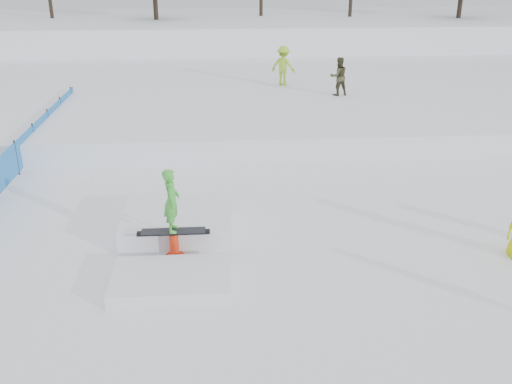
{
  "coord_description": "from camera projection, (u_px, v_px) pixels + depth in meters",
  "views": [
    {
      "loc": [
        -0.44,
        -10.38,
        6.26
      ],
      "look_at": [
        0.5,
        2.0,
        1.1
      ],
      "focal_mm": 40.0,
      "sensor_mm": 36.0,
      "label": 1
    }
  ],
  "objects": [
    {
      "name": "safety_fence",
      "position": [
        17.0,
        158.0,
        17.41
      ],
      "size": [
        0.05,
        16.0,
        1.1
      ],
      "color": "#2570BC",
      "rests_on": "ground"
    },
    {
      "name": "walker_olive",
      "position": [
        339.0,
        76.0,
        23.8
      ],
      "size": [
        0.86,
        0.72,
        1.58
      ],
      "primitive_type": "imported",
      "rotation": [
        0.0,
        0.0,
        3.31
      ],
      "color": "#3A381F",
      "rests_on": "snow_midrise"
    },
    {
      "name": "ground",
      "position": [
        239.0,
        277.0,
        11.99
      ],
      "size": [
        120.0,
        120.0,
        0.0
      ],
      "primitive_type": "plane",
      "color": "white"
    },
    {
      "name": "jib_rail_feature",
      "position": [
        176.0,
        234.0,
        13.17
      ],
      "size": [
        2.6,
        4.4,
        2.11
      ],
      "color": "white",
      "rests_on": "ground"
    },
    {
      "name": "walker_ygreen",
      "position": [
        283.0,
        66.0,
        25.64
      ],
      "size": [
        1.3,
        1.1,
        1.74
      ],
      "primitive_type": "imported",
      "rotation": [
        0.0,
        0.0,
        2.65
      ],
      "color": "#99C727",
      "rests_on": "snow_midrise"
    },
    {
      "name": "snow_berm",
      "position": [
        218.0,
        35.0,
        39.15
      ],
      "size": [
        60.0,
        14.0,
        2.4
      ],
      "primitive_type": "cube",
      "color": "white",
      "rests_on": "ground"
    },
    {
      "name": "snow_midrise",
      "position": [
        223.0,
        91.0,
        26.57
      ],
      "size": [
        50.0,
        18.0,
        0.8
      ],
      "primitive_type": "cube",
      "color": "white",
      "rests_on": "ground"
    }
  ]
}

